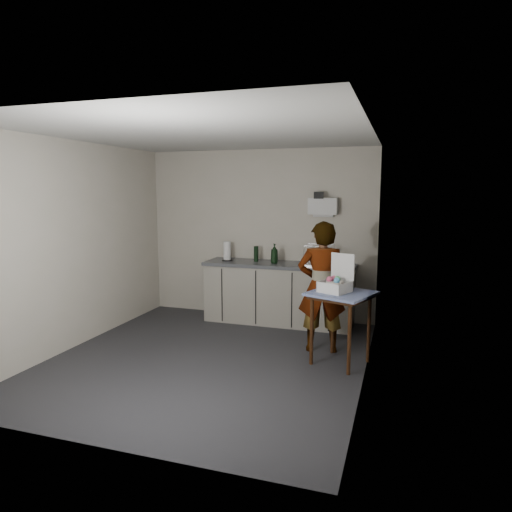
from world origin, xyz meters
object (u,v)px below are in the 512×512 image
(dark_bottle, at_px, (256,254))
(paper_towel, at_px, (227,252))
(dish_rack, at_px, (318,261))
(bakery_box, at_px, (336,283))
(standing_man, at_px, (322,287))
(soda_can, at_px, (274,258))
(soap_bottle, at_px, (274,254))
(kitchen_counter, at_px, (279,295))
(side_table, at_px, (341,301))

(dark_bottle, xyz_separation_m, paper_towel, (-0.45, -0.05, 0.02))
(dark_bottle, xyz_separation_m, dish_rack, (0.96, -0.06, -0.05))
(dish_rack, relative_size, bakery_box, 1.01)
(standing_man, bearing_deg, soda_can, -61.37)
(dark_bottle, relative_size, bakery_box, 0.55)
(dark_bottle, bearing_deg, soda_can, 0.62)
(soap_bottle, height_order, soda_can, soap_bottle)
(standing_man, relative_size, paper_towel, 5.50)
(standing_man, height_order, paper_towel, standing_man)
(dark_bottle, bearing_deg, standing_man, -41.43)
(kitchen_counter, bearing_deg, dish_rack, -2.32)
(dark_bottle, distance_m, dish_rack, 0.97)
(paper_towel, relative_size, bakery_box, 0.69)
(soda_can, relative_size, dish_rack, 0.29)
(kitchen_counter, bearing_deg, standing_man, -51.05)
(soda_can, height_order, dish_rack, dish_rack)
(side_table, height_order, dark_bottle, dark_bottle)
(kitchen_counter, xyz_separation_m, side_table, (1.10, -1.37, 0.30))
(standing_man, distance_m, dark_bottle, 1.59)
(standing_man, height_order, soda_can, standing_man)
(side_table, bearing_deg, bakery_box, -167.27)
(soap_bottle, xyz_separation_m, soda_can, (-0.03, 0.09, -0.08))
(side_table, height_order, soda_can, soda_can)
(paper_towel, bearing_deg, side_table, -35.19)
(kitchen_counter, xyz_separation_m, dark_bottle, (-0.37, 0.04, 0.60))
(paper_towel, bearing_deg, kitchen_counter, 0.68)
(dark_bottle, distance_m, bakery_box, 1.98)
(standing_man, distance_m, soda_can, 1.39)
(standing_man, height_order, soap_bottle, standing_man)
(side_table, relative_size, standing_man, 0.52)
(dark_bottle, bearing_deg, bakery_box, -44.84)
(dark_bottle, height_order, dish_rack, dish_rack)
(dark_bottle, relative_size, dish_rack, 0.54)
(standing_man, bearing_deg, paper_towel, -43.30)
(dark_bottle, xyz_separation_m, bakery_box, (1.40, -1.39, -0.09))
(dark_bottle, bearing_deg, kitchen_counter, -5.96)
(side_table, bearing_deg, dish_rack, 132.07)
(soda_can, bearing_deg, dish_rack, -5.56)
(standing_man, distance_m, paper_towel, 1.93)
(soda_can, xyz_separation_m, paper_towel, (-0.74, -0.05, 0.08))
(kitchen_counter, relative_size, soda_can, 17.70)
(soap_bottle, height_order, dish_rack, dish_rack)
(kitchen_counter, xyz_separation_m, standing_man, (0.81, -1.01, 0.38))
(soda_can, height_order, dark_bottle, dark_bottle)
(paper_towel, bearing_deg, soda_can, 4.00)
(kitchen_counter, distance_m, standing_man, 1.35)
(soap_bottle, relative_size, dish_rack, 0.68)
(side_table, distance_m, bakery_box, 0.21)
(soda_can, height_order, paper_towel, paper_towel)
(dark_bottle, distance_m, paper_towel, 0.45)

